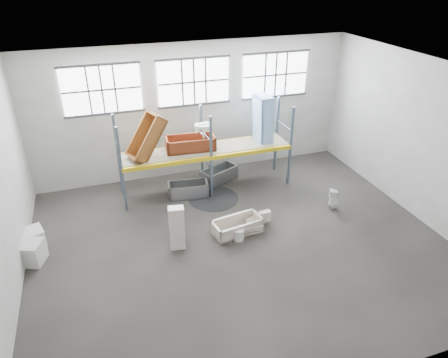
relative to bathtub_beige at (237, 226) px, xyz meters
name	(u,v)px	position (x,y,z in m)	size (l,w,h in m)	color
floor	(240,244)	(-0.11, -0.53, -0.28)	(12.00, 10.00, 0.10)	#4C4642
ceiling	(244,74)	(-0.11, -0.53, 4.82)	(12.00, 10.00, 0.10)	silver
wall_back	(194,110)	(-0.11, 4.52, 2.27)	(12.00, 0.10, 5.00)	#A29F97
wall_front	(347,298)	(-0.11, -5.58, 2.27)	(12.00, 0.10, 5.00)	#9E9A91
wall_right	(423,141)	(5.94, -0.53, 2.27)	(0.10, 10.00, 5.00)	#A09C94
window_left	(102,90)	(-3.31, 4.41, 3.37)	(2.60, 0.04, 1.60)	white
window_mid	(194,82)	(-0.11, 4.41, 3.37)	(2.60, 0.04, 1.60)	white
window_right	(275,75)	(3.09, 4.41, 3.37)	(2.60, 0.04, 1.60)	white
rack_upright_la	(122,171)	(-3.11, 2.37, 1.27)	(0.08, 0.08, 3.00)	slate
rack_upright_lb	(118,155)	(-3.11, 3.57, 1.27)	(0.08, 0.08, 3.00)	slate
rack_upright_ma	(211,158)	(-0.11, 2.37, 1.27)	(0.08, 0.08, 3.00)	slate
rack_upright_mb	(202,145)	(-0.11, 3.57, 1.27)	(0.08, 0.08, 3.00)	slate
rack_upright_ra	(290,147)	(2.89, 2.37, 1.27)	(0.08, 0.08, 3.00)	slate
rack_upright_rb	(276,135)	(2.89, 3.57, 1.27)	(0.08, 0.08, 3.00)	slate
rack_beam_front	(211,158)	(-0.11, 2.37, 1.27)	(6.00, 0.10, 0.14)	yellow
rack_beam_back	(202,145)	(-0.11, 3.57, 1.27)	(6.00, 0.10, 0.14)	yellow
shelf_deck	(206,149)	(-0.11, 2.97, 1.35)	(5.90, 1.10, 0.03)	gray
wet_patch	(213,198)	(-0.11, 2.17, -0.22)	(1.80, 1.80, 0.00)	black
bathtub_beige	(237,226)	(0.00, 0.00, 0.00)	(1.54, 0.72, 0.45)	beige
cistern_spare	(264,216)	(0.98, 0.16, 0.05)	(0.37, 0.18, 0.36)	beige
sink_in_tub	(253,223)	(0.58, 0.11, -0.07)	(0.49, 0.49, 0.17)	beige
toilet_beige	(178,228)	(-1.80, 0.28, 0.14)	(0.41, 0.72, 0.74)	silver
cistern_tall	(177,228)	(-1.91, -0.16, 0.46)	(0.44, 0.29, 1.37)	beige
toilet_white	(334,199)	(3.55, 0.25, 0.14)	(0.33, 0.34, 0.73)	white
steel_tub_left	(188,190)	(-0.90, 2.63, 0.03)	(1.40, 0.65, 0.51)	#B0B3B8
steel_tub_right	(219,174)	(0.48, 3.39, 0.03)	(1.41, 0.66, 0.52)	#A0A5A9
rust_tub_flat	(190,143)	(-0.64, 3.08, 1.59)	(1.70, 0.80, 0.48)	maroon
rust_tub_tilted	(146,137)	(-2.16, 2.95, 2.07)	(1.66, 0.78, 0.47)	#97642B
sink_on_shelf	(204,137)	(-0.23, 2.81, 1.87)	(0.60, 0.46, 0.53)	white
blue_tub_upright	(263,119)	(2.07, 3.07, 2.17)	(1.73, 0.81, 0.49)	#8EBFF7
bucket	(239,235)	(-0.09, -0.38, -0.04)	(0.32, 0.32, 0.37)	silver
carton_near	(29,252)	(-5.96, 0.51, 0.09)	(0.74, 0.63, 0.63)	beige
carton_far	(33,238)	(-5.94, 1.28, 0.04)	(0.63, 0.63, 0.53)	silver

